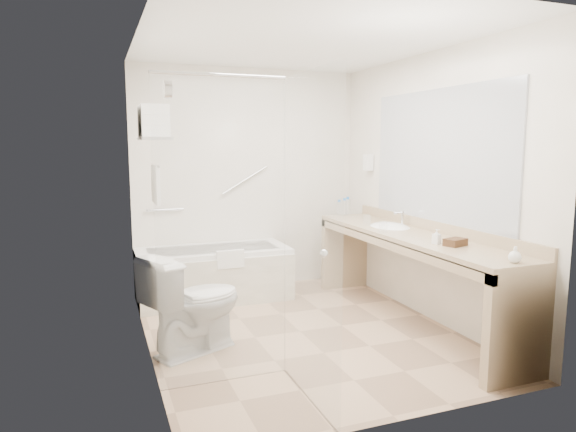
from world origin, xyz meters
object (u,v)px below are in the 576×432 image
object	(u,v)px
toilet	(194,303)
amenity_basket	(455,242)
vanity_counter	(410,256)
bathtub	(214,274)
water_bottle_left	(339,209)

from	to	relation	value
toilet	amenity_basket	bearing A→B (deg)	-133.39
amenity_basket	toilet	bearing A→B (deg)	161.18
vanity_counter	amenity_basket	bearing A→B (deg)	-90.06
bathtub	amenity_basket	distance (m)	2.60
water_bottle_left	amenity_basket	bearing A→B (deg)	-86.48
bathtub	toilet	bearing A→B (deg)	-108.59
toilet	water_bottle_left	distance (m)	2.27
amenity_basket	water_bottle_left	bearing A→B (deg)	93.52
bathtub	toilet	distance (m)	1.42
vanity_counter	water_bottle_left	size ratio (longest dim) A/B	14.52
amenity_basket	bathtub	bearing A→B (deg)	127.12
vanity_counter	water_bottle_left	bearing A→B (deg)	95.32
toilet	water_bottle_left	bearing A→B (deg)	-82.07
amenity_basket	water_bottle_left	distance (m)	1.86
bathtub	water_bottle_left	bearing A→B (deg)	-6.28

